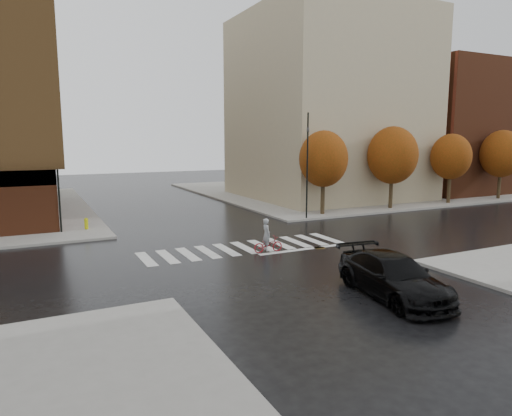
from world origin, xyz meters
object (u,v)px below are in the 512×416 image
(sedan, at_px, (393,276))
(traffic_light_ne, at_px, (307,158))
(fire_hydrant, at_px, (86,223))
(traffic_light_nw, at_px, (57,168))
(cyclist, at_px, (267,241))

(sedan, xyz_separation_m, traffic_light_ne, (6.08, 15.56, 3.79))
(traffic_light_ne, relative_size, fire_hydrant, 10.35)
(traffic_light_nw, distance_m, fire_hydrant, 3.97)
(traffic_light_nw, xyz_separation_m, fire_hydrant, (1.54, 0.23, -3.66))
(cyclist, xyz_separation_m, fire_hydrant, (-8.02, 10.23, -0.07))
(sedan, relative_size, cyclist, 3.04)
(fire_hydrant, bearing_deg, traffic_light_nw, -171.64)
(traffic_light_nw, bearing_deg, fire_hydrant, 84.16)
(traffic_light_ne, bearing_deg, fire_hydrant, 6.77)
(sedan, height_order, cyclist, cyclist)
(traffic_light_ne, distance_m, fire_hydrant, 15.98)
(cyclist, height_order, traffic_light_ne, traffic_light_ne)
(cyclist, relative_size, fire_hydrant, 2.47)
(cyclist, relative_size, traffic_light_nw, 0.26)
(fire_hydrant, bearing_deg, cyclist, -51.88)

